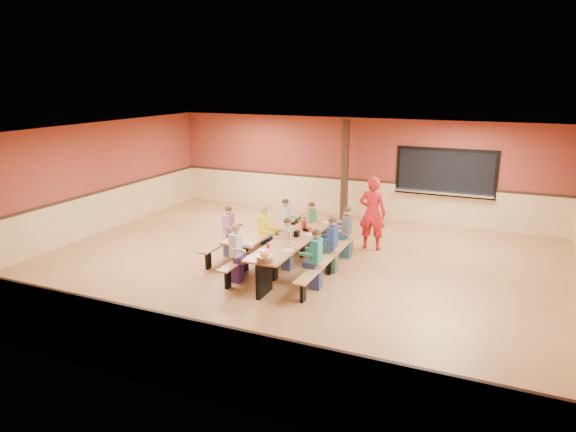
% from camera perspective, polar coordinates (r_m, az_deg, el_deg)
% --- Properties ---
extents(ground, '(12.00, 12.00, 0.00)m').
position_cam_1_polar(ground, '(11.60, 0.52, -5.81)').
color(ground, '#936037').
rests_on(ground, ground).
extents(room_envelope, '(12.04, 10.04, 3.02)m').
position_cam_1_polar(room_envelope, '(11.37, 0.53, -2.56)').
color(room_envelope, maroon).
rests_on(room_envelope, ground).
extents(kitchen_pass_through, '(2.78, 0.28, 1.38)m').
position_cam_1_polar(kitchen_pass_through, '(15.26, 17.08, 4.43)').
color(kitchen_pass_through, black).
rests_on(kitchen_pass_through, ground).
extents(structural_post, '(0.18, 0.18, 3.00)m').
position_cam_1_polar(structural_post, '(15.27, 6.33, 5.05)').
color(structural_post, black).
rests_on(structural_post, ground).
extents(cafeteria_table_main, '(1.91, 3.70, 0.74)m').
position_cam_1_polar(cafeteria_table_main, '(11.40, 0.76, -3.40)').
color(cafeteria_table_main, '#AB7043').
rests_on(cafeteria_table_main, ground).
extents(cafeteria_table_second, '(1.91, 3.70, 0.74)m').
position_cam_1_polar(cafeteria_table_second, '(12.46, -1.89, -1.78)').
color(cafeteria_table_second, '#AB7043').
rests_on(cafeteria_table_second, ground).
extents(seated_child_white_left, '(0.39, 0.32, 1.25)m').
position_cam_1_polar(seated_child_white_left, '(10.71, -5.78, -4.16)').
color(seated_child_white_left, white).
rests_on(seated_child_white_left, ground).
extents(seated_adult_yellow, '(0.43, 0.35, 1.33)m').
position_cam_1_polar(seated_adult_yellow, '(11.82, -2.63, -2.03)').
color(seated_adult_yellow, yellow).
rests_on(seated_adult_yellow, ground).
extents(seated_child_grey_left, '(0.37, 0.31, 1.22)m').
position_cam_1_polar(seated_child_grey_left, '(12.87, -0.29, -0.82)').
color(seated_child_grey_left, '#B3B3B3').
rests_on(seated_child_grey_left, ground).
extents(seated_child_teal_right, '(0.38, 0.31, 1.24)m').
position_cam_1_polar(seated_child_teal_right, '(10.32, 3.14, -4.88)').
color(seated_child_teal_right, '#1F856F').
rests_on(seated_child_teal_right, ground).
extents(seated_child_navy_right, '(0.38, 0.31, 1.23)m').
position_cam_1_polar(seated_child_navy_right, '(11.21, 4.93, -3.28)').
color(seated_child_navy_right, navy).
rests_on(seated_child_navy_right, ground).
extents(seated_child_char_right, '(0.37, 0.30, 1.21)m').
position_cam_1_polar(seated_child_char_right, '(12.18, 6.54, -1.86)').
color(seated_child_char_right, '#44484C').
rests_on(seated_child_char_right, ground).
extents(seated_child_purple_sec, '(0.37, 0.30, 1.21)m').
position_cam_1_polar(seated_child_purple_sec, '(12.29, -6.60, -1.72)').
color(seated_child_purple_sec, '#9F6398').
rests_on(seated_child_purple_sec, ground).
extents(seated_child_green_sec, '(0.36, 0.30, 1.20)m').
position_cam_1_polar(seated_child_green_sec, '(12.64, 2.63, -1.18)').
color(seated_child_green_sec, '#337743').
rests_on(seated_child_green_sec, ground).
extents(seated_child_tan_sec, '(0.35, 0.29, 1.17)m').
position_cam_1_polar(seated_child_tan_sec, '(11.33, -0.07, -3.19)').
color(seated_child_tan_sec, '#B6AA93').
rests_on(seated_child_tan_sec, ground).
extents(standing_woman, '(0.68, 0.46, 1.84)m').
position_cam_1_polar(standing_woman, '(12.80, 9.35, 0.32)').
color(standing_woman, red).
rests_on(standing_woman, ground).
extents(punch_pitcher, '(0.16, 0.16, 0.22)m').
position_cam_1_polar(punch_pitcher, '(11.88, 1.84, -0.99)').
color(punch_pitcher, red).
rests_on(punch_pitcher, cafeteria_table_main).
extents(chip_bowl, '(0.32, 0.32, 0.15)m').
position_cam_1_polar(chip_bowl, '(9.86, -2.60, -4.64)').
color(chip_bowl, orange).
rests_on(chip_bowl, cafeteria_table_main).
extents(napkin_dispenser, '(0.10, 0.14, 0.13)m').
position_cam_1_polar(napkin_dispenser, '(11.36, 0.98, -1.98)').
color(napkin_dispenser, black).
rests_on(napkin_dispenser, cafeteria_table_main).
extents(condiment_mustard, '(0.06, 0.06, 0.17)m').
position_cam_1_polar(condiment_mustard, '(11.26, -0.24, -2.02)').
color(condiment_mustard, yellow).
rests_on(condiment_mustard, cafeteria_table_main).
extents(condiment_ketchup, '(0.06, 0.06, 0.17)m').
position_cam_1_polar(condiment_ketchup, '(11.14, 0.02, -2.21)').
color(condiment_ketchup, '#B2140F').
rests_on(condiment_ketchup, cafeteria_table_main).
extents(table_paddle, '(0.16, 0.16, 0.56)m').
position_cam_1_polar(table_paddle, '(11.76, 2.16, -1.02)').
color(table_paddle, black).
rests_on(table_paddle, cafeteria_table_main).
extents(place_settings, '(0.65, 3.30, 0.11)m').
position_cam_1_polar(place_settings, '(11.31, 0.77, -2.10)').
color(place_settings, beige).
rests_on(place_settings, cafeteria_table_main).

